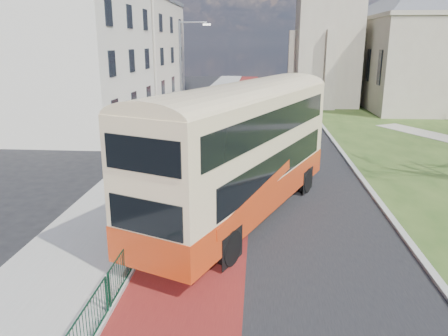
# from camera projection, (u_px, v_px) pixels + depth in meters

# --- Properties ---
(ground) EXTENTS (160.00, 160.00, 0.00)m
(ground) POSITION_uv_depth(u_px,v_px,m) (229.00, 276.00, 13.08)
(ground) COLOR black
(ground) RESTS_ON ground
(road_carriageway) EXTENTS (9.00, 120.00, 0.01)m
(road_carriageway) POSITION_uv_depth(u_px,v_px,m) (268.00, 138.00, 32.12)
(road_carriageway) COLOR black
(road_carriageway) RESTS_ON ground
(bus_lane) EXTENTS (3.40, 120.00, 0.01)m
(bus_lane) POSITION_uv_depth(u_px,v_px,m) (231.00, 137.00, 32.33)
(bus_lane) COLOR #591414
(bus_lane) RESTS_ON ground
(pavement_west) EXTENTS (4.00, 120.00, 0.12)m
(pavement_west) POSITION_uv_depth(u_px,v_px,m) (181.00, 135.00, 32.61)
(pavement_west) COLOR gray
(pavement_west) RESTS_ON ground
(kerb_west) EXTENTS (0.25, 120.00, 0.13)m
(kerb_west) POSITION_uv_depth(u_px,v_px,m) (207.00, 136.00, 32.45)
(kerb_west) COLOR #999993
(kerb_west) RESTS_ON ground
(kerb_east) EXTENTS (0.25, 80.00, 0.13)m
(kerb_east) POSITION_uv_depth(u_px,v_px,m) (327.00, 132.00, 33.67)
(kerb_east) COLOR #999993
(kerb_east) RESTS_ON ground
(pedestrian_railing) EXTENTS (0.07, 24.00, 1.12)m
(pedestrian_railing) POSITION_uv_depth(u_px,v_px,m) (160.00, 208.00, 16.99)
(pedestrian_railing) COLOR #0C3824
(pedestrian_railing) RESTS_ON ground
(street_block_near) EXTENTS (10.30, 14.30, 13.00)m
(street_block_near) POSITION_uv_depth(u_px,v_px,m) (67.00, 46.00, 33.43)
(street_block_near) COLOR beige
(street_block_near) RESTS_ON ground
(street_block_far) EXTENTS (10.30, 16.30, 11.50)m
(street_block_far) POSITION_uv_depth(u_px,v_px,m) (128.00, 52.00, 48.96)
(street_block_far) COLOR beige
(street_block_far) RESTS_ON ground
(streetlamp) EXTENTS (2.13, 0.18, 8.00)m
(streetlamp) POSITION_uv_depth(u_px,v_px,m) (183.00, 76.00, 29.39)
(streetlamp) COLOR gray
(streetlamp) RESTS_ON pavement_west
(bus) EXTENTS (7.39, 12.33, 5.10)m
(bus) POSITION_uv_depth(u_px,v_px,m) (243.00, 147.00, 16.69)
(bus) COLOR #B23310
(bus) RESTS_ON ground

